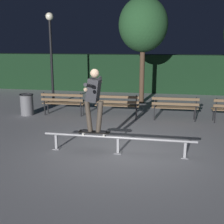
{
  "coord_description": "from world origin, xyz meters",
  "views": [
    {
      "loc": [
        1.1,
        -6.88,
        2.68
      ],
      "look_at": [
        -0.3,
        0.61,
        0.85
      ],
      "focal_mm": 46.42,
      "sensor_mm": 36.0,
      "label": 1
    }
  ],
  "objects_px": {
    "park_bench_leftmost": "(63,101)",
    "park_bench_right_center": "(175,106)",
    "lamp_post_left": "(51,47)",
    "skateboard": "(94,132)",
    "tree_behind_benches": "(143,25)",
    "trash_can": "(27,104)",
    "park_bench_left_center": "(117,103)",
    "grind_rail": "(118,140)",
    "skateboarder": "(94,95)"
  },
  "relations": [
    {
      "from": "park_bench_leftmost",
      "to": "park_bench_right_center",
      "type": "bearing_deg",
      "value": 0.0
    },
    {
      "from": "park_bench_leftmost",
      "to": "lamp_post_left",
      "type": "distance_m",
      "value": 2.89
    },
    {
      "from": "skateboard",
      "to": "park_bench_leftmost",
      "type": "xyz_separation_m",
      "value": [
        -2.05,
        3.42,
        0.03
      ]
    },
    {
      "from": "park_bench_leftmost",
      "to": "tree_behind_benches",
      "type": "height_order",
      "value": "tree_behind_benches"
    },
    {
      "from": "tree_behind_benches",
      "to": "lamp_post_left",
      "type": "height_order",
      "value": "tree_behind_benches"
    },
    {
      "from": "trash_can",
      "to": "park_bench_leftmost",
      "type": "bearing_deg",
      "value": 6.95
    },
    {
      "from": "park_bench_right_center",
      "to": "park_bench_left_center",
      "type": "bearing_deg",
      "value": 180.0
    },
    {
      "from": "tree_behind_benches",
      "to": "trash_can",
      "type": "height_order",
      "value": "tree_behind_benches"
    },
    {
      "from": "park_bench_left_center",
      "to": "lamp_post_left",
      "type": "height_order",
      "value": "lamp_post_left"
    },
    {
      "from": "park_bench_right_center",
      "to": "tree_behind_benches",
      "type": "relative_size",
      "value": 0.35
    },
    {
      "from": "trash_can",
      "to": "grind_rail",
      "type": "bearing_deg",
      "value": -38.81
    },
    {
      "from": "tree_behind_benches",
      "to": "park_bench_right_center",
      "type": "bearing_deg",
      "value": -63.9
    },
    {
      "from": "park_bench_leftmost",
      "to": "park_bench_left_center",
      "type": "xyz_separation_m",
      "value": [
        2.05,
        0.0,
        0.0
      ]
    },
    {
      "from": "park_bench_right_center",
      "to": "tree_behind_benches",
      "type": "xyz_separation_m",
      "value": [
        -1.41,
        2.88,
        2.87
      ]
    },
    {
      "from": "lamp_post_left",
      "to": "trash_can",
      "type": "bearing_deg",
      "value": -97.53
    },
    {
      "from": "skateboarder",
      "to": "park_bench_leftmost",
      "type": "bearing_deg",
      "value": 121.04
    },
    {
      "from": "park_bench_left_center",
      "to": "trash_can",
      "type": "xyz_separation_m",
      "value": [
        -3.44,
        -0.17,
        -0.12
      ]
    },
    {
      "from": "park_bench_leftmost",
      "to": "tree_behind_benches",
      "type": "bearing_deg",
      "value": 46.86
    },
    {
      "from": "skateboarder",
      "to": "park_bench_left_center",
      "type": "bearing_deg",
      "value": 90.09
    },
    {
      "from": "grind_rail",
      "to": "trash_can",
      "type": "xyz_separation_m",
      "value": [
        -4.04,
        3.25,
        0.08
      ]
    },
    {
      "from": "skateboard",
      "to": "trash_can",
      "type": "xyz_separation_m",
      "value": [
        -3.44,
        3.25,
        -0.1
      ]
    },
    {
      "from": "skateboarder",
      "to": "park_bench_right_center",
      "type": "height_order",
      "value": "skateboarder"
    },
    {
      "from": "park_bench_leftmost",
      "to": "park_bench_right_center",
      "type": "xyz_separation_m",
      "value": [
        4.1,
        0.0,
        0.0
      ]
    },
    {
      "from": "skateboard",
      "to": "skateboarder",
      "type": "xyz_separation_m",
      "value": [
        0.0,
        -0.0,
        0.94
      ]
    },
    {
      "from": "grind_rail",
      "to": "skateboard",
      "type": "xyz_separation_m",
      "value": [
        -0.6,
        -0.0,
        0.17
      ]
    },
    {
      "from": "skateboard",
      "to": "park_bench_right_center",
      "type": "bearing_deg",
      "value": 59.06
    },
    {
      "from": "skateboarder",
      "to": "trash_can",
      "type": "bearing_deg",
      "value": 136.63
    },
    {
      "from": "skateboard",
      "to": "tree_behind_benches",
      "type": "relative_size",
      "value": 0.17
    },
    {
      "from": "skateboarder",
      "to": "lamp_post_left",
      "type": "bearing_deg",
      "value": 121.26
    },
    {
      "from": "skateboarder",
      "to": "park_bench_right_center",
      "type": "bearing_deg",
      "value": 59.09
    },
    {
      "from": "lamp_post_left",
      "to": "skateboard",
      "type": "bearing_deg",
      "value": -58.77
    },
    {
      "from": "skateboarder",
      "to": "trash_can",
      "type": "xyz_separation_m",
      "value": [
        -3.44,
        3.25,
        -1.03
      ]
    },
    {
      "from": "park_bench_leftmost",
      "to": "park_bench_left_center",
      "type": "relative_size",
      "value": 1.0
    },
    {
      "from": "grind_rail",
      "to": "tree_behind_benches",
      "type": "distance_m",
      "value": 7.01
    },
    {
      "from": "grind_rail",
      "to": "trash_can",
      "type": "height_order",
      "value": "trash_can"
    },
    {
      "from": "grind_rail",
      "to": "trash_can",
      "type": "bearing_deg",
      "value": 141.19
    },
    {
      "from": "grind_rail",
      "to": "tree_behind_benches",
      "type": "bearing_deg",
      "value": 89.65
    },
    {
      "from": "grind_rail",
      "to": "trash_can",
      "type": "relative_size",
      "value": 4.75
    },
    {
      "from": "skateboard",
      "to": "park_bench_leftmost",
      "type": "height_order",
      "value": "park_bench_leftmost"
    },
    {
      "from": "tree_behind_benches",
      "to": "park_bench_left_center",
      "type": "bearing_deg",
      "value": -102.6
    },
    {
      "from": "park_bench_left_center",
      "to": "tree_behind_benches",
      "type": "xyz_separation_m",
      "value": [
        0.64,
        2.88,
        2.87
      ]
    },
    {
      "from": "park_bench_leftmost",
      "to": "lamp_post_left",
      "type": "height_order",
      "value": "lamp_post_left"
    },
    {
      "from": "park_bench_right_center",
      "to": "tree_behind_benches",
      "type": "distance_m",
      "value": 4.3
    },
    {
      "from": "skateboarder",
      "to": "trash_can",
      "type": "height_order",
      "value": "skateboarder"
    },
    {
      "from": "grind_rail",
      "to": "park_bench_right_center",
      "type": "xyz_separation_m",
      "value": [
        1.45,
        3.42,
        0.2
      ]
    },
    {
      "from": "skateboarder",
      "to": "trash_can",
      "type": "distance_m",
      "value": 4.84
    },
    {
      "from": "park_bench_left_center",
      "to": "lamp_post_left",
      "type": "distance_m",
      "value": 4.14
    },
    {
      "from": "tree_behind_benches",
      "to": "skateboard",
      "type": "bearing_deg",
      "value": -95.81
    },
    {
      "from": "trash_can",
      "to": "skateboarder",
      "type": "bearing_deg",
      "value": -43.37
    },
    {
      "from": "park_bench_left_center",
      "to": "lamp_post_left",
      "type": "relative_size",
      "value": 0.41
    }
  ]
}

